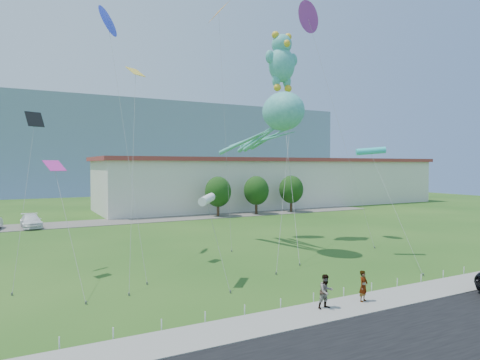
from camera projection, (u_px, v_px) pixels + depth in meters
name	position (u px, v px, depth m)	size (l,w,h in m)	color
ground	(314.00, 293.00, 23.41)	(160.00, 160.00, 0.00)	#204C15
road	(443.00, 347.00, 16.34)	(80.00, 8.00, 0.06)	black
sidewalk	(348.00, 307.00, 20.98)	(80.00, 2.50, 0.10)	gray
parking_strip	(143.00, 220.00, 54.35)	(70.00, 6.00, 0.06)	#59544C
hill_ridge	(68.00, 147.00, 129.05)	(160.00, 50.00, 25.00)	gray
warehouse	(277.00, 182.00, 74.28)	(61.00, 15.00, 8.20)	beige
rope_fence	(329.00, 295.00, 22.25)	(26.05, 0.05, 0.50)	white
tree_near	(218.00, 192.00, 58.01)	(3.60, 3.60, 5.47)	#3F2B19
tree_mid	(256.00, 191.00, 60.81)	(3.60, 3.60, 5.47)	#3F2B19
tree_far	(291.00, 189.00, 63.61)	(3.60, 3.60, 5.47)	#3F2B19
pedestrian_left	(363.00, 286.00, 21.64)	(0.57, 0.37, 1.57)	gray
pedestrian_right	(326.00, 291.00, 20.58)	(0.80, 0.62, 1.65)	gray
parked_car_white	(31.00, 221.00, 47.60)	(2.01, 4.95, 1.44)	white
octopus_kite	(274.00, 123.00, 34.18)	(5.28, 12.15, 12.66)	teal
teddy_bear_kite	(282.00, 60.00, 39.30)	(6.16, 10.19, 19.22)	teal
small_kite_pink	(57.00, 177.00, 25.98)	(1.58, 7.07, 7.41)	#D12E9B
small_kite_white	(207.00, 200.00, 25.07)	(0.67, 3.52, 5.44)	white
small_kite_yellow	(135.00, 94.00, 29.19)	(3.03, 8.17, 14.02)	yellow
small_kite_orange	(219.00, 18.00, 39.77)	(2.69, 6.85, 22.04)	orange
small_kite_blue	(109.00, 26.00, 33.19)	(1.80, 11.00, 18.99)	blue
small_kite_black	(33.00, 135.00, 27.44)	(2.15, 6.03, 10.45)	black
small_kite_purple	(310.00, 23.00, 39.64)	(3.26, 7.02, 21.48)	purple
small_kite_cyan	(371.00, 152.00, 32.83)	(1.84, 7.33, 8.53)	#2ECDCF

